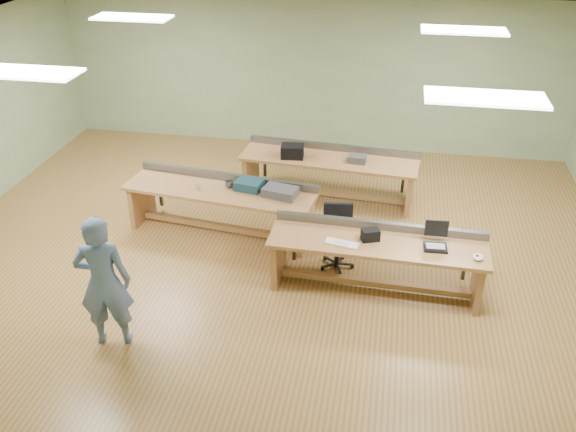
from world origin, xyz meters
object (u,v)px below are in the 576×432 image
object	(u,v)px
task_chair	(337,245)
drinks_can	(198,186)
workbench_mid	(221,200)
parts_bin_teal	(249,185)
workbench_front	(377,253)
mug	(229,184)
person	(104,282)
workbench_back	(329,168)
parts_bin_grey	(280,192)
camera_bag	(370,235)
laptop_base	(435,247)

from	to	relation	value
task_chair	drinks_can	distance (m)	2.30
workbench_mid	parts_bin_teal	world-z (taller)	parts_bin_teal
workbench_front	mug	distance (m)	2.58
person	mug	bearing A→B (deg)	-119.09
workbench_mid	task_chair	bearing A→B (deg)	-11.05
workbench_back	drinks_can	distance (m)	2.39
task_chair	parts_bin_grey	bearing A→B (deg)	142.35
camera_bag	workbench_back	bearing A→B (deg)	87.21
mug	drinks_can	bearing A→B (deg)	-162.03
workbench_back	person	distance (m)	4.67
workbench_back	parts_bin_grey	bearing A→B (deg)	-105.05
camera_bag	mug	xyz separation A→B (m)	(-2.20, 1.15, -0.02)
workbench_front	mug	xyz separation A→B (m)	(-2.30, 1.14, 0.25)
camera_bag	task_chair	bearing A→B (deg)	113.91
workbench_mid	parts_bin_teal	size ratio (longest dim) A/B	7.63
camera_bag	drinks_can	world-z (taller)	camera_bag
mug	person	bearing A→B (deg)	-104.89
workbench_mid	laptop_base	distance (m)	3.37
parts_bin_grey	drinks_can	xyz separation A→B (m)	(-1.27, -0.01, -0.01)
workbench_back	drinks_can	size ratio (longest dim) A/B	27.96
camera_bag	parts_bin_teal	distance (m)	2.21
camera_bag	workbench_mid	bearing A→B (deg)	133.98
person	drinks_can	distance (m)	2.64
camera_bag	parts_bin_teal	bearing A→B (deg)	127.75
workbench_mid	drinks_can	distance (m)	0.42
workbench_front	workbench_back	world-z (taller)	same
person	task_chair	world-z (taller)	person
workbench_back	laptop_base	world-z (taller)	workbench_back
laptop_base	parts_bin_grey	xyz separation A→B (m)	(-2.22, 1.07, 0.05)
workbench_mid	laptop_base	bearing A→B (deg)	-12.58
laptop_base	parts_bin_teal	size ratio (longest dim) A/B	0.75
workbench_mid	parts_bin_teal	distance (m)	0.51
person	workbench_back	bearing A→B (deg)	-131.10
camera_bag	person	bearing A→B (deg)	-172.08
workbench_front	camera_bag	world-z (taller)	camera_bag
workbench_front	parts_bin_grey	world-z (taller)	parts_bin_grey
workbench_mid	workbench_back	size ratio (longest dim) A/B	0.99
parts_bin_teal	drinks_can	bearing A→B (deg)	-169.22
workbench_front	parts_bin_teal	world-z (taller)	parts_bin_teal
task_chair	parts_bin_teal	world-z (taller)	task_chair
workbench_front	task_chair	bearing A→B (deg)	142.68
laptop_base	parts_bin_grey	distance (m)	2.46
workbench_front	camera_bag	size ratio (longest dim) A/B	12.48
workbench_back	parts_bin_teal	size ratio (longest dim) A/B	7.68
workbench_back	laptop_base	xyz separation A→B (m)	(1.67, -2.59, 0.21)
person	mug	world-z (taller)	person
workbench_back	workbench_mid	bearing A→B (deg)	-131.18
workbench_back	parts_bin_grey	xyz separation A→B (m)	(-0.55, -1.52, 0.26)
person	camera_bag	size ratio (longest dim) A/B	7.48
camera_bag	parts_bin_grey	bearing A→B (deg)	122.89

